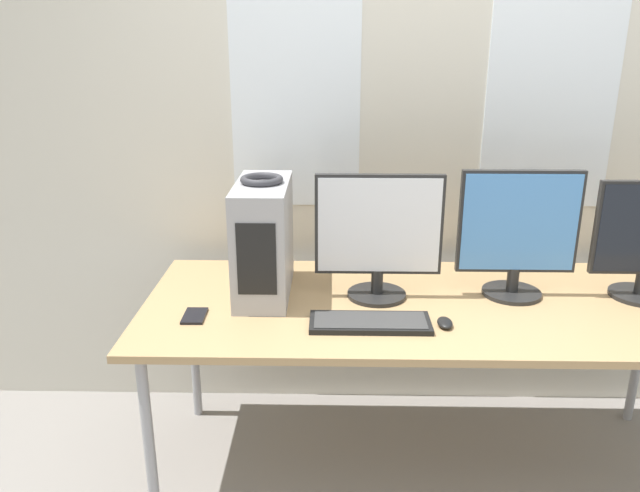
% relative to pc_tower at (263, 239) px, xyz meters
% --- Properties ---
extents(wall_back, '(8.00, 0.07, 2.70)m').
position_rel_pc_tower_xyz_m(wall_back, '(0.65, 0.49, 0.37)').
color(wall_back, beige).
rests_on(wall_back, ground_plane).
extents(desk, '(2.22, 0.90, 0.76)m').
position_rel_pc_tower_xyz_m(desk, '(0.65, -0.09, -0.27)').
color(desk, tan).
rests_on(desk, ground_plane).
extents(pc_tower, '(0.20, 0.47, 0.45)m').
position_rel_pc_tower_xyz_m(pc_tower, '(0.00, 0.00, 0.00)').
color(pc_tower, '#9E9EA3').
rests_on(pc_tower, desk).
extents(headphones, '(0.16, 0.16, 0.03)m').
position_rel_pc_tower_xyz_m(headphones, '(0.00, 0.00, 0.24)').
color(headphones, '#333338').
rests_on(headphones, pc_tower).
extents(monitor_main, '(0.49, 0.23, 0.49)m').
position_rel_pc_tower_xyz_m(monitor_main, '(0.44, -0.03, 0.03)').
color(monitor_main, black).
rests_on(monitor_main, desk).
extents(monitor_right_near, '(0.46, 0.23, 0.50)m').
position_rel_pc_tower_xyz_m(monitor_right_near, '(0.98, -0.01, 0.03)').
color(monitor_right_near, black).
rests_on(monitor_right_near, desk).
extents(keyboard, '(0.43, 0.17, 0.02)m').
position_rel_pc_tower_xyz_m(keyboard, '(0.40, -0.29, -0.21)').
color(keyboard, black).
rests_on(keyboard, desk).
extents(mouse, '(0.05, 0.09, 0.03)m').
position_rel_pc_tower_xyz_m(mouse, '(0.67, -0.29, -0.21)').
color(mouse, black).
rests_on(mouse, desk).
extents(cell_phone, '(0.08, 0.13, 0.01)m').
position_rel_pc_tower_xyz_m(cell_phone, '(-0.23, -0.24, -0.22)').
color(cell_phone, black).
rests_on(cell_phone, desk).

